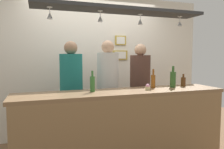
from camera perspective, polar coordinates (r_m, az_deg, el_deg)
back_wall at (r=4.13m, az=-4.54°, el=2.43°), size 4.40×0.06×2.60m
bar_counter at (r=2.72m, az=4.26°, el=-11.81°), size 2.70×0.55×1.03m
overhead_glass_rack at (r=2.85m, az=2.74°, el=16.43°), size 2.20×0.36×0.04m
hanging_wineglass_far_left at (r=2.64m, az=-15.94°, el=14.71°), size 0.07×0.07×0.13m
hanging_wineglass_left at (r=2.75m, az=-3.09°, el=14.48°), size 0.07×0.07×0.13m
hanging_wineglass_center_left at (r=3.00m, az=7.37°, el=13.64°), size 0.07×0.07×0.13m
hanging_wineglass_center at (r=3.28m, az=17.28°, el=12.72°), size 0.07×0.07×0.13m
person_left_teal_shirt at (r=3.35m, az=-10.57°, el=-2.96°), size 0.34×0.34×1.69m
person_middle_white_patterned_shirt at (r=3.48m, az=-1.09°, el=-2.33°), size 0.34×0.34×1.72m
person_right_brown_shirt at (r=3.70m, az=7.34°, el=-2.40°), size 0.34×0.34×1.67m
bottle_beer_brown_stubby at (r=3.37m, az=18.11°, el=-1.71°), size 0.07×0.07×0.18m
bottle_champagne_green at (r=3.20m, az=15.62°, el=-1.13°), size 0.08×0.08×0.30m
bottle_beer_green_import at (r=2.70m, az=-5.13°, el=-2.34°), size 0.06×0.06×0.26m
bottle_beer_amber_tall at (r=3.08m, az=10.70°, el=-1.58°), size 0.06×0.06×0.26m
cupcake at (r=2.89m, az=9.29°, el=-3.26°), size 0.06×0.06×0.08m
picture_frame_upper_small at (r=4.25m, az=2.25°, el=8.89°), size 0.22×0.02×0.18m
picture_frame_lower_pair at (r=4.24m, az=2.14°, el=5.07°), size 0.30×0.02×0.18m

